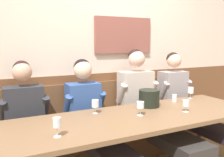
{
  "coord_description": "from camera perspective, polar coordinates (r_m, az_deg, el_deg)",
  "views": [
    {
      "loc": [
        -1.29,
        -1.84,
        1.44
      ],
      "look_at": [
        -0.14,
        0.44,
        1.06
      ],
      "focal_mm": 39.99,
      "sensor_mm": 36.0,
      "label": 1
    }
  ],
  "objects": [
    {
      "name": "wine_glass_mid_left",
      "position": [
        2.42,
        6.47,
        -6.13
      ],
      "size": [
        0.07,
        0.07,
        0.14
      ],
      "color": "silver",
      "rests_on": "dining_table"
    },
    {
      "name": "person_right_seat",
      "position": [
        2.96,
        8.9,
        -7.2
      ],
      "size": [
        0.54,
        1.29,
        1.35
      ],
      "color": "#363132",
      "rests_on": "ground"
    },
    {
      "name": "person_center_left_seat",
      "position": [
        2.62,
        -3.9,
        -9.86
      ],
      "size": [
        0.48,
        1.29,
        1.25
      ],
      "color": "#2D3633",
      "rests_on": "ground"
    },
    {
      "name": "wine_glass_right_end",
      "position": [
        2.49,
        -3.85,
        -5.79
      ],
      "size": [
        0.07,
        0.07,
        0.14
      ],
      "color": "silver",
      "rests_on": "dining_table"
    },
    {
      "name": "person_center_right_seat",
      "position": [
        3.34,
        17.4,
        -5.98
      ],
      "size": [
        0.47,
        1.29,
        1.3
      ],
      "color": "#2C2F3B",
      "rests_on": "ground"
    },
    {
      "name": "water_tumbler_right",
      "position": [
        3.06,
        14.07,
        -4.36
      ],
      "size": [
        0.06,
        0.06,
        0.09
      ],
      "primitive_type": "cylinder",
      "color": "silver",
      "rests_on": "dining_table"
    },
    {
      "name": "wine_glass_center_rear",
      "position": [
        3.29,
        17.54,
        -2.7
      ],
      "size": [
        0.07,
        0.07,
        0.14
      ],
      "color": "silver",
      "rests_on": "dining_table"
    },
    {
      "name": "wine_glass_center_front",
      "position": [
        1.92,
        -12.47,
        -9.93
      ],
      "size": [
        0.06,
        0.06,
        0.15
      ],
      "color": "silver",
      "rests_on": "dining_table"
    },
    {
      "name": "ice_bucket",
      "position": [
        2.77,
        8.47,
        -4.48
      ],
      "size": [
        0.23,
        0.23,
        0.19
      ],
      "primitive_type": "cylinder",
      "color": "black",
      "rests_on": "dining_table"
    },
    {
      "name": "wine_glass_near_bucket",
      "position": [
        2.64,
        16.54,
        -5.57
      ],
      "size": [
        0.07,
        0.07,
        0.12
      ],
      "color": "silver",
      "rests_on": "dining_table"
    },
    {
      "name": "person_left_seat",
      "position": [
        2.45,
        -18.2,
        -11.91
      ],
      "size": [
        0.49,
        1.28,
        1.25
      ],
      "color": "#36363E",
      "rests_on": "ground"
    },
    {
      "name": "wood_wainscot_panel",
      "position": [
        3.28,
        -2.43,
        -7.83
      ],
      "size": [
        6.8,
        0.03,
        1.04
      ],
      "primitive_type": "cube",
      "color": "brown",
      "rests_on": "ground"
    },
    {
      "name": "wall_bench",
      "position": [
        3.18,
        -0.8,
        -12.94
      ],
      "size": [
        2.84,
        0.42,
        0.94
      ],
      "color": "brown",
      "rests_on": "ground"
    },
    {
      "name": "dining_table",
      "position": [
        2.48,
        6.32,
        -9.89
      ],
      "size": [
        2.54,
        0.85,
        0.73
      ],
      "color": "brown",
      "rests_on": "ground"
    },
    {
      "name": "room_wall_back",
      "position": [
        3.2,
        -2.88,
        7.73
      ],
      "size": [
        6.8,
        0.12,
        2.8
      ],
      "color": "beige",
      "rests_on": "ground"
    }
  ]
}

